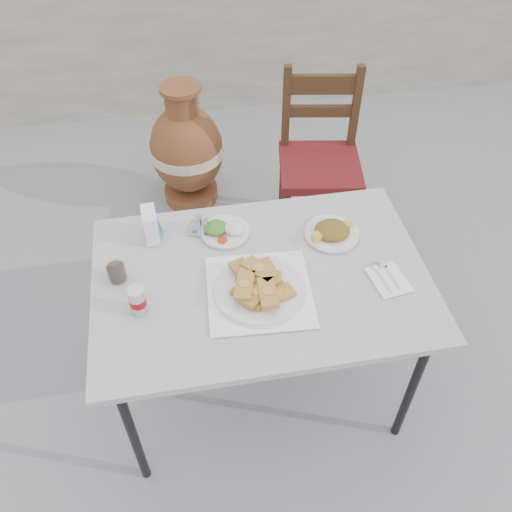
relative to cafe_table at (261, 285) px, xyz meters
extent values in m
plane|color=gray|center=(0.09, 0.02, -0.68)|extent=(80.00, 80.00, 0.00)
cylinder|color=black|center=(-0.52, -0.33, -0.34)|extent=(0.04, 0.04, 0.69)
cylinder|color=black|center=(0.53, -0.33, -0.34)|extent=(0.04, 0.04, 0.69)
cylinder|color=black|center=(-0.53, 0.33, -0.34)|extent=(0.04, 0.04, 0.69)
cylinder|color=black|center=(0.52, 0.33, -0.34)|extent=(0.04, 0.04, 0.69)
cube|color=white|center=(0.00, 0.00, 0.03)|extent=(1.21, 0.82, 0.03)
cube|color=white|center=(0.00, 0.00, 0.05)|extent=(1.17, 0.78, 0.00)
cube|color=white|center=(-0.02, -0.08, 0.05)|extent=(0.39, 0.39, 0.00)
cylinder|color=silver|center=(-0.02, -0.08, 0.06)|extent=(0.32, 0.32, 0.02)
cylinder|color=silver|center=(-0.02, -0.08, 0.06)|extent=(0.33, 0.33, 0.01)
cylinder|color=silver|center=(-0.10, 0.24, 0.06)|extent=(0.19, 0.19, 0.01)
ellipsoid|color=white|center=(-0.06, 0.23, 0.08)|extent=(0.08, 0.08, 0.04)
ellipsoid|color=#387521|center=(-0.13, 0.25, 0.08)|extent=(0.10, 0.09, 0.04)
cylinder|color=red|center=(-0.12, 0.19, 0.07)|extent=(0.04, 0.04, 0.01)
cylinder|color=silver|center=(0.31, 0.16, 0.06)|extent=(0.21, 0.21, 0.01)
ellipsoid|color=#2E6D1B|center=(0.31, 0.16, 0.08)|extent=(0.14, 0.13, 0.04)
cylinder|color=gold|center=(0.24, 0.13, 0.08)|extent=(0.05, 0.04, 0.04)
cylinder|color=gold|center=(0.37, 0.18, 0.08)|extent=(0.05, 0.04, 0.04)
cylinder|color=silver|center=(-0.43, -0.09, 0.10)|extent=(0.06, 0.06, 0.10)
cylinder|color=#A60B13|center=(-0.43, -0.09, 0.10)|extent=(0.06, 0.06, 0.03)
cylinder|color=silver|center=(-0.43, -0.09, 0.15)|extent=(0.05, 0.05, 0.00)
cylinder|color=white|center=(-0.51, 0.07, 0.10)|extent=(0.07, 0.07, 0.10)
cylinder|color=black|center=(-0.51, 0.07, 0.08)|extent=(0.06, 0.06, 0.06)
cube|color=white|center=(-0.38, 0.27, 0.11)|extent=(0.06, 0.11, 0.13)
cube|color=blue|center=(-0.35, 0.27, 0.10)|extent=(0.02, 0.05, 0.07)
cube|color=silver|center=(-0.19, 0.27, 0.06)|extent=(0.11, 0.10, 0.01)
cylinder|color=white|center=(-0.22, 0.26, 0.09)|extent=(0.02, 0.02, 0.05)
cylinder|color=white|center=(-0.17, 0.26, 0.09)|extent=(0.02, 0.02, 0.05)
cylinder|color=silver|center=(-0.19, 0.29, 0.09)|extent=(0.03, 0.03, 0.05)
cube|color=white|center=(0.45, -0.10, 0.05)|extent=(0.14, 0.17, 0.00)
cube|color=silver|center=(0.43, -0.10, 0.06)|extent=(0.03, 0.12, 0.00)
ellipsoid|color=silver|center=(0.42, -0.03, 0.06)|extent=(0.03, 0.04, 0.01)
cube|color=silver|center=(0.46, -0.10, 0.06)|extent=(0.03, 0.12, 0.00)
cube|color=silver|center=(0.45, -0.03, 0.06)|extent=(0.02, 0.04, 0.00)
cube|color=#311D0D|center=(0.28, 0.79, -0.46)|extent=(0.05, 0.05, 0.45)
cube|color=#311D0D|center=(0.63, 0.73, -0.46)|extent=(0.05, 0.05, 0.45)
cube|color=#311D0D|center=(0.34, 1.14, -0.46)|extent=(0.05, 0.05, 0.45)
cube|color=#311D0D|center=(0.69, 1.08, -0.46)|extent=(0.05, 0.05, 0.45)
cube|color=maroon|center=(0.48, 0.93, -0.21)|extent=(0.48, 0.48, 0.05)
cube|color=#311D0D|center=(0.34, 1.14, 0.01)|extent=(0.05, 0.05, 0.50)
cube|color=#311D0D|center=(0.69, 1.08, 0.01)|extent=(0.05, 0.05, 0.50)
cube|color=#311D0D|center=(0.51, 1.11, 0.16)|extent=(0.40, 0.09, 0.10)
cube|color=#311D0D|center=(0.51, 1.11, 0.01)|extent=(0.40, 0.09, 0.06)
cylinder|color=brown|center=(-0.19, 1.38, -0.64)|extent=(0.33, 0.33, 0.08)
ellipsoid|color=brown|center=(-0.19, 1.38, -0.33)|extent=(0.43, 0.43, 0.53)
cylinder|color=beige|center=(-0.19, 1.38, -0.33)|extent=(0.43, 0.43, 0.06)
cylinder|color=brown|center=(-0.19, 1.38, -0.03)|extent=(0.18, 0.18, 0.16)
cylinder|color=brown|center=(-0.19, 1.38, 0.06)|extent=(0.22, 0.22, 0.03)
cube|color=#AAA58E|center=(0.09, 2.52, -0.08)|extent=(6.00, 0.25, 1.20)
camera|label=1|loc=(-0.24, -1.28, 1.50)|focal=38.00mm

